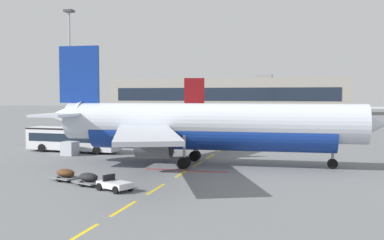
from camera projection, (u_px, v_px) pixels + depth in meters
The scene contains 8 objects.
apron_paint_markings at pixel (221, 150), 58.37m from camera, with size 8.00×98.58×0.01m.
airliner_foreground at pixel (204, 126), 45.98m from camera, with size 34.78×34.59×12.20m.
airliner_mid_left at pixel (255, 116), 82.85m from camera, with size 28.09×27.23×10.04m.
apron_shuttle_bus at pixel (73, 138), 56.48m from camera, with size 12.18×3.63×3.00m.
baggage_train at pixel (89, 179), 35.68m from camera, with size 8.42×4.96×1.14m.
uld_cargo_container at pixel (70, 148), 53.50m from camera, with size 1.79×1.75×1.60m.
apron_light_mast_near at pixel (70, 55), 96.52m from camera, with size 1.80×1.80×24.84m.
terminal_satellite at pixel (230, 96), 179.25m from camera, with size 89.16×27.78×14.71m.
Camera 1 is at (29.30, -18.83, 7.08)m, focal length 42.90 mm.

